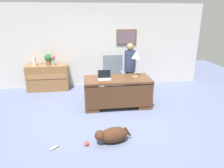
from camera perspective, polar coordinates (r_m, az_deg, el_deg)
ground_plane at (r=5.00m, az=-0.96°, el=-9.32°), size 12.00×12.00×0.00m
back_wall at (r=7.09m, az=-3.49°, el=10.41°), size 7.00×0.16×2.70m
desk at (r=5.48m, az=1.49°, el=-2.03°), size 1.73×0.83×0.77m
credenza at (r=7.02m, az=-17.18°, el=1.70°), size 1.29×0.50×0.82m
armchair at (r=6.42m, az=0.39°, el=1.96°), size 0.60×0.59×1.18m
person_standing at (r=6.18m, az=4.87°, el=4.03°), size 0.32×0.32×1.57m
dog_lying at (r=4.07m, az=0.08°, el=-13.83°), size 0.72×0.40×0.30m
laptop at (r=5.30m, az=-2.08°, el=1.93°), size 0.32×0.22×0.22m
desk_lamp at (r=5.42m, az=6.58°, el=7.47°), size 0.22×0.22×0.68m
vase_with_flowers at (r=6.85m, az=-16.03°, el=6.60°), size 0.17×0.17×0.33m
vase_empty at (r=6.97m, az=-20.56°, el=5.95°), size 0.11×0.11×0.29m
potted_plant at (r=6.87m, az=-17.03°, el=6.60°), size 0.24×0.24×0.36m
dog_toy_ball at (r=4.06m, az=-7.03°, el=-15.90°), size 0.09×0.09×0.09m
dog_toy_bone at (r=4.44m, az=0.05°, el=-12.79°), size 0.16×0.18×0.05m
dog_toy_plush at (r=4.10m, az=-15.57°, el=-16.46°), size 0.17×0.16×0.05m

